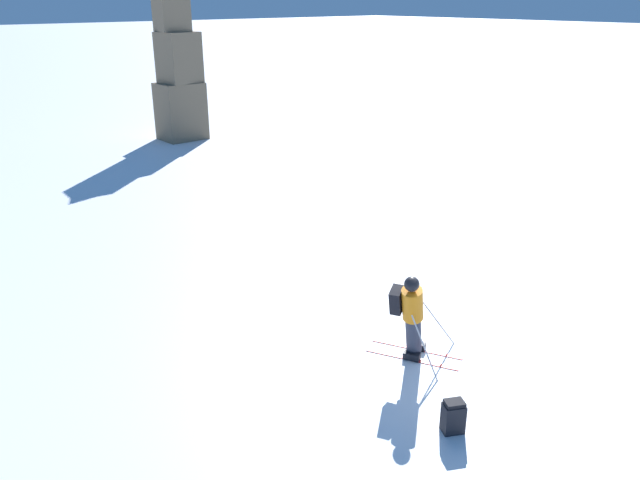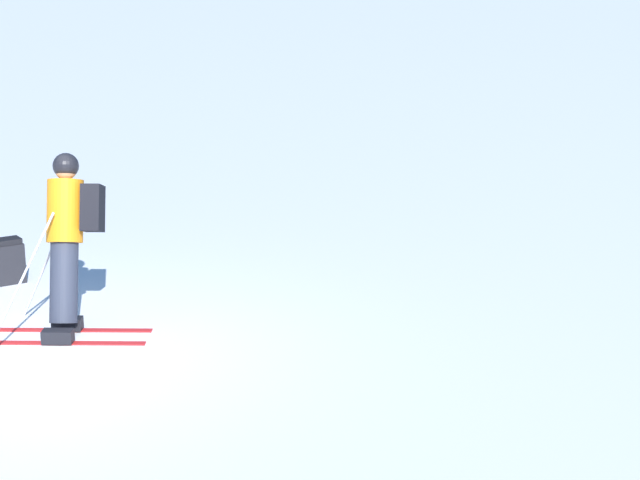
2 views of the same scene
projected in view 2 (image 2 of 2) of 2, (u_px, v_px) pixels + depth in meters
name	position (u px, v px, depth m)	size (l,w,h in m)	color
ground_plane	(26.00, 354.00, 9.57)	(300.00, 300.00, 0.00)	white
skier	(68.00, 234.00, 10.05)	(1.47, 1.64, 1.70)	red
spare_backpack	(9.00, 261.00, 11.67)	(0.37, 0.34, 0.50)	black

